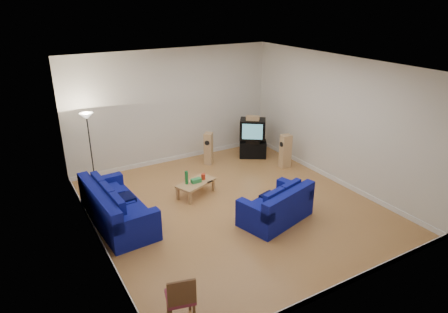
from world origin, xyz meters
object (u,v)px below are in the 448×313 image
sofa_three_seat (115,210)px  coffee_table (196,184)px  television (253,129)px  sofa_loveseat (277,208)px  tv_stand (253,149)px

sofa_three_seat → coffee_table: sofa_three_seat is taller
sofa_three_seat → television: 4.97m
sofa_three_seat → television: television is taller
sofa_three_seat → sofa_loveseat: (3.02, -1.60, -0.02)m
sofa_three_seat → coffee_table: size_ratio=2.13×
coffee_table → television: size_ratio=1.18×
sofa_three_seat → tv_stand: sofa_three_seat is taller
tv_stand → television: television is taller
coffee_table → tv_stand: size_ratio=1.37×
sofa_loveseat → coffee_table: size_ratio=1.63×
sofa_three_seat → television: size_ratio=2.51×
sofa_three_seat → coffee_table: bearing=95.0°
sofa_loveseat → tv_stand: 3.66m
tv_stand → television: (0.01, 0.05, 0.62)m
sofa_loveseat → coffee_table: (-0.98, 1.92, 0.00)m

